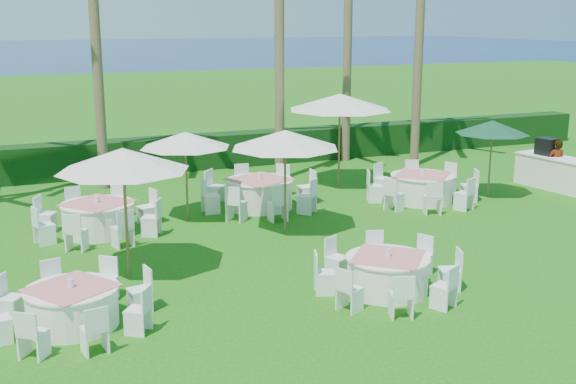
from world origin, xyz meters
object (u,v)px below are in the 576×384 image
Objects in this scene: umbrella_c at (185,140)px; umbrella_green at (492,127)px; banquet_table_e at (260,193)px; banquet_table_d at (98,217)px; banquet_table_f at (422,187)px; umbrella_a at (123,160)px; umbrella_d at (340,102)px; umbrella_b at (285,139)px; staff_person at (556,164)px; banquet_table_a at (72,306)px; banquet_table_b at (387,273)px.

umbrella_c reaches higher than umbrella_green.
banquet_table_e is 1.39× the size of umbrella_c.
banquet_table_f is at bearing -2.04° from banquet_table_d.
umbrella_a is at bearing -137.37° from banquet_table_e.
umbrella_c is at bearing -159.49° from umbrella_d.
umbrella_d is (3.58, 4.15, 0.33)m from umbrella_b.
umbrella_d is (3.36, 1.69, 2.27)m from banquet_table_e.
umbrella_c is 11.91m from staff_person.
banquet_table_a is 8.67m from banquet_table_e.
banquet_table_a is 0.86× the size of banquet_table_e.
banquet_table_e is 9.66m from staff_person.
umbrella_a is at bearing -166.59° from umbrella_green.
umbrella_b is at bearing -20.64° from banquet_table_d.
umbrella_green is (6.81, 5.64, 1.75)m from banquet_table_b.
staff_person is at bearing 18.21° from banquet_table_a.
banquet_table_b is 1.05× the size of umbrella_a.
umbrella_c is at bearing -169.86° from banquet_table_e.
umbrella_d is at bearing 69.47° from banquet_table_b.
umbrella_green is at bearing 8.30° from umbrella_b.
umbrella_c is at bearing 173.97° from banquet_table_f.
banquet_table_a is 0.90× the size of banquet_table_f.
staff_person is at bearing 31.32° from banquet_table_b.
banquet_table_f is 5.46m from umbrella_b.
umbrella_d reaches higher than banquet_table_d.
banquet_table_e is 1.05× the size of banquet_table_f.
banquet_table_d is 1.16× the size of umbrella_a.
banquet_table_f is (9.34, -0.33, 0.01)m from banquet_table_d.
banquet_table_a is 13.81m from umbrella_green.
banquet_table_d is at bearing 77.43° from banquet_table_a.
umbrella_c reaches higher than banquet_table_e.
banquet_table_b is 9.01m from umbrella_green.
staff_person is (2.68, 0.13, -1.35)m from umbrella_green.
umbrella_b is at bearing -164.90° from banquet_table_f.
umbrella_b is 1.18× the size of umbrella_green.
banquet_table_a is at bearing -145.33° from umbrella_b.
banquet_table_a is 1.84× the size of staff_person.
banquet_table_e is at bearing 90.67° from banquet_table_b.
banquet_table_b is 0.86× the size of umbrella_d.
umbrella_d reaches higher than banquet_table_a.
banquet_table_b is 0.90× the size of banquet_table_d.
umbrella_a reaches higher than banquet_table_e.
banquet_table_e is 1.22× the size of umbrella_b.
staff_person is (9.48, 5.77, 0.39)m from banquet_table_b.
umbrella_d reaches higher than umbrella_green.
umbrella_d is at bearing 26.72° from banquet_table_e.
umbrella_d reaches higher than banquet_table_b.
umbrella_d reaches higher than umbrella_c.
umbrella_green is (9.11, -1.02, -0.05)m from umbrella_c.
banquet_table_b is 1.04× the size of umbrella_b.
banquet_table_b is (5.96, -0.69, 0.01)m from banquet_table_a.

